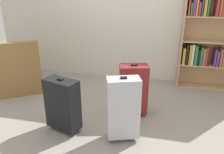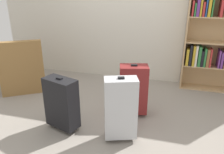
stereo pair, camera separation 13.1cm
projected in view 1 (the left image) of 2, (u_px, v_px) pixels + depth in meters
The scene contains 8 objects.
ground_plane at pixel (106, 118), 3.10m from camera, with size 9.21×9.21×0.00m, color gray.
back_wall at pixel (128, 10), 4.13m from camera, with size 5.27×0.10×2.60m, color beige.
bookshelf at pixel (218, 22), 3.67m from camera, with size 1.09×0.29×2.06m.
armchair at pixel (20, 73), 3.88m from camera, with size 0.97×0.97×0.90m.
mug at pixel (54, 89), 3.91m from camera, with size 0.12×0.08×0.10m.
suitcase_dark_red at pixel (133, 89), 3.08m from camera, with size 0.42×0.32×0.74m.
suitcase_silver at pixel (123, 108), 2.54m from camera, with size 0.41×0.31×0.79m.
suitcase_black at pixel (63, 104), 2.73m from camera, with size 0.46×0.32×0.70m.
Camera 1 is at (0.68, -2.59, 1.67)m, focal length 36.15 mm.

